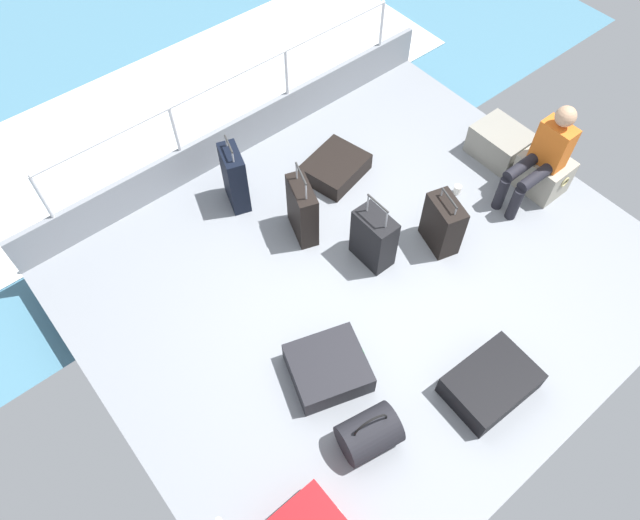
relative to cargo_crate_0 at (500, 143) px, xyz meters
The scene contains 16 objects.
ground_plane 2.22m from the cargo_crate_0, 82.18° to the right, with size 4.40×5.20×0.06m, color gray.
gunwale_port 2.88m from the cargo_crate_0, 130.56° to the right, with size 0.06×5.20×0.45m, color gray.
railing_port 2.94m from the cargo_crate_0, 130.56° to the right, with size 0.04×4.20×1.02m.
sea_wake 3.99m from the cargo_crate_0, 146.49° to the right, with size 12.00×12.00×0.01m.
cargo_crate_0 is the anchor object (origin of this frame).
cargo_crate_1 0.59m from the cargo_crate_0, ahead, with size 0.53×0.40×0.40m.
passenger_seated 0.74m from the cargo_crate_0, 19.36° to the right, with size 0.34×0.66×1.10m.
suitcase_0 1.84m from the cargo_crate_0, 120.14° to the right, with size 0.66×0.74×0.20m.
suitcase_1 2.93m from the cargo_crate_0, 115.98° to the right, with size 0.42×0.29×0.83m.
suitcase_2 2.83m from the cargo_crate_0, 50.56° to the right, with size 0.55×0.76×0.24m.
suitcase_3 1.46m from the cargo_crate_0, 72.54° to the right, with size 0.46×0.33×0.68m.
suitcase_4 2.03m from the cargo_crate_0, 85.82° to the right, with size 0.41×0.25×0.82m.
suitcase_5 2.41m from the cargo_crate_0, 102.71° to the right, with size 0.48×0.32×0.85m.
suitcase_7 3.26m from the cargo_crate_0, 75.22° to the right, with size 0.76×0.78×0.23m.
duffel_bag 3.59m from the cargo_crate_0, 65.63° to the right, with size 0.43×0.51×0.50m.
paper_cup 0.78m from the cargo_crate_0, 82.17° to the right, with size 0.08×0.08×0.10m, color white.
Camera 1 is at (2.09, -2.33, 4.73)m, focal length 32.91 mm.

